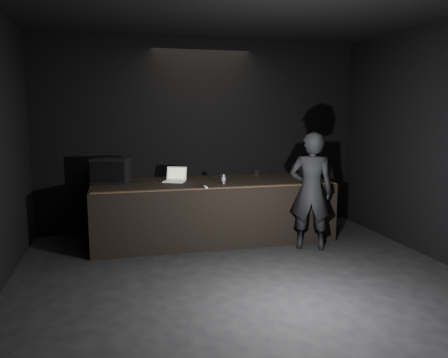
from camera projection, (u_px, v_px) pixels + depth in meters
name	position (u px, v px, depth m)	size (l,w,h in m)	color
ground	(261.00, 303.00, 5.03)	(7.00, 7.00, 0.00)	black
room_walls	(264.00, 126.00, 4.73)	(6.10, 7.10, 3.52)	black
stage_riser	(211.00, 210.00, 7.58)	(4.00, 1.50, 1.00)	black
riser_lip	(221.00, 188.00, 6.82)	(3.92, 0.10, 0.01)	brown
stage_monitor	(111.00, 170.00, 7.38)	(0.70, 0.58, 0.41)	black
cable	(161.00, 181.00, 7.45)	(0.02, 0.02, 0.97)	black
laptop	(175.00, 178.00, 7.48)	(0.45, 0.43, 0.24)	white
beer_can	(223.00, 179.00, 7.22)	(0.07, 0.07, 0.16)	silver
plastic_cup	(257.00, 173.00, 8.05)	(0.09, 0.09, 0.11)	white
wii_remote	(206.00, 187.00, 6.82)	(0.04, 0.16, 0.03)	white
person	(311.00, 191.00, 6.90)	(0.68, 0.45, 1.87)	black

